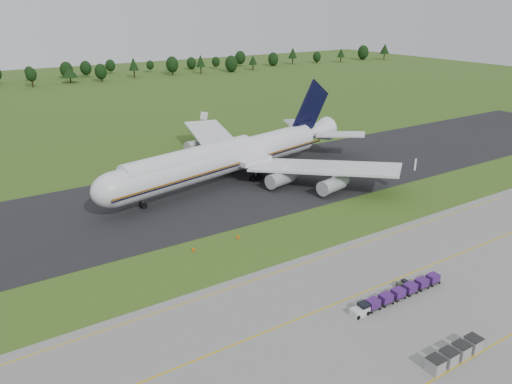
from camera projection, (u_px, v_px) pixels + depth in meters
ground at (253, 246)px, 89.34m from camera, size 600.00×600.00×0.00m
apron at (398, 350)px, 62.64m from camera, size 300.00×52.00×0.06m
taxiway at (185, 198)px, 111.30m from camera, size 300.00×40.00×0.08m
apron_markings at (359, 321)px, 68.13m from camera, size 300.00×30.20×0.01m
tree_line at (2, 76)px, 253.96m from camera, size 525.35×22.77×11.98m
aircraft at (229, 157)px, 120.41m from camera, size 76.47×72.62×21.42m
baggage_train at (396, 294)px, 73.01m from camera, size 17.75×1.61×1.55m
utility_cart at (403, 285)px, 76.01m from camera, size 1.87×1.24×0.97m
uld_row at (455, 354)px, 60.43m from camera, size 9.04×1.84×1.82m
edge_markers at (216, 243)px, 89.80m from camera, size 9.59×0.30×0.60m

